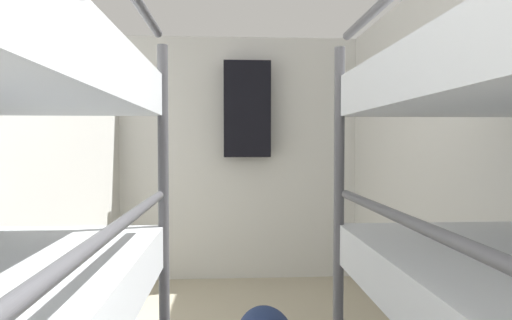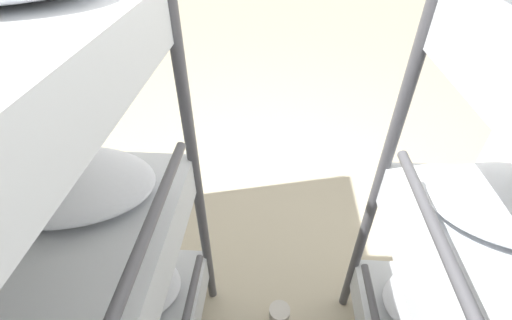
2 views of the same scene
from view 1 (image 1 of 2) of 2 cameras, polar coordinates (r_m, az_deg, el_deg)
wall_right at (r=2.37m, az=29.03°, el=-1.79°), size 0.06×4.96×2.34m
wall_back at (r=4.45m, az=-2.17°, el=0.17°), size 2.41×0.06×2.34m
hanging_coat at (r=4.31m, az=-1.11°, el=6.37°), size 0.44×0.12×0.90m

